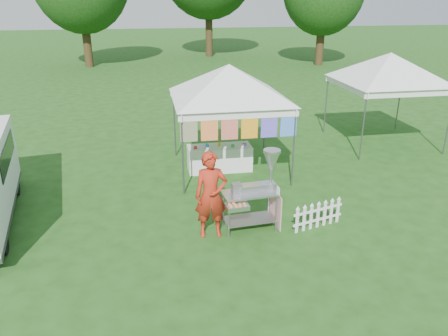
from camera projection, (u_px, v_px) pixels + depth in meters
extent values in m
plane|color=#204614|center=(259.00, 229.00, 9.42)|extent=(120.00, 120.00, 0.00)
cylinder|color=#59595E|center=(183.00, 155.00, 10.70)|extent=(0.04, 0.04, 2.10)
cylinder|color=#59595E|center=(294.00, 148.00, 11.16)|extent=(0.04, 0.04, 2.10)
cylinder|color=#59595E|center=(174.00, 123.00, 13.29)|extent=(0.04, 0.04, 2.10)
cylinder|color=#59595E|center=(265.00, 119.00, 13.76)|extent=(0.04, 0.04, 2.10)
cube|color=white|center=(240.00, 115.00, 10.58)|extent=(3.00, 0.03, 0.22)
cube|color=white|center=(220.00, 91.00, 13.17)|extent=(3.00, 0.03, 0.22)
pyramid|color=white|center=(229.00, 64.00, 11.50)|extent=(4.24, 4.24, 0.90)
cylinder|color=#59595E|center=(240.00, 111.00, 10.55)|extent=(3.00, 0.03, 0.03)
cube|color=#EAA30C|center=(189.00, 128.00, 10.47)|extent=(0.42, 0.01, 0.70)
cube|color=#E91941|center=(209.00, 127.00, 10.55)|extent=(0.42, 0.01, 0.70)
cube|color=#C51870|center=(230.00, 126.00, 10.64)|extent=(0.42, 0.01, 0.70)
cube|color=red|center=(250.00, 125.00, 10.72)|extent=(0.42, 0.01, 0.70)
cube|color=purple|center=(269.00, 124.00, 10.80)|extent=(0.42, 0.01, 0.70)
cube|color=blue|center=(289.00, 123.00, 10.88)|extent=(0.42, 0.01, 0.70)
cylinder|color=#59595E|center=(363.00, 127.00, 12.96)|extent=(0.04, 0.04, 2.10)
cylinder|color=#59595E|center=(326.00, 105.00, 15.56)|extent=(0.04, 0.04, 2.10)
cylinder|color=#59595E|center=(399.00, 101.00, 16.02)|extent=(0.04, 0.04, 2.10)
cube|color=white|center=(412.00, 93.00, 12.84)|extent=(3.00, 0.03, 0.22)
cube|color=white|center=(366.00, 77.00, 15.44)|extent=(3.00, 0.03, 0.22)
pyramid|color=white|center=(391.00, 53.00, 13.77)|extent=(4.24, 4.24, 0.90)
cylinder|color=#59595E|center=(412.00, 91.00, 12.81)|extent=(3.00, 0.03, 0.03)
cylinder|color=#312412|center=(87.00, 37.00, 29.65)|extent=(0.56, 0.56, 3.96)
cylinder|color=#312412|center=(209.00, 25.00, 34.61)|extent=(0.56, 0.56, 4.84)
cylinder|color=#312412|center=(320.00, 39.00, 30.50)|extent=(0.56, 0.56, 3.52)
cylinder|color=gray|center=(229.00, 219.00, 8.93)|extent=(0.04, 0.04, 0.85)
cylinder|color=gray|center=(276.00, 213.00, 9.18)|extent=(0.04, 0.04, 0.85)
cylinder|color=gray|center=(223.00, 209.00, 9.35)|extent=(0.04, 0.04, 0.85)
cylinder|color=gray|center=(269.00, 204.00, 9.60)|extent=(0.04, 0.04, 0.85)
cube|color=gray|center=(249.00, 219.00, 9.34)|extent=(1.12, 0.63, 0.01)
cube|color=#B7B7BC|center=(250.00, 193.00, 9.11)|extent=(1.18, 0.66, 0.04)
cube|color=#B7B7BC|center=(257.00, 187.00, 9.16)|extent=(0.82, 0.30, 0.14)
cube|color=gray|center=(236.00, 188.00, 9.04)|extent=(0.21, 0.22, 0.21)
cylinder|color=gray|center=(271.00, 171.00, 9.10)|extent=(0.05, 0.05, 0.85)
cone|color=#B7B7BC|center=(272.00, 161.00, 9.02)|extent=(0.37, 0.37, 0.38)
cylinder|color=#B7B7BC|center=(272.00, 151.00, 8.94)|extent=(0.39, 0.39, 0.06)
cube|color=#B7B7BC|center=(237.00, 207.00, 8.73)|extent=(0.48, 0.32, 0.09)
cube|color=pink|center=(275.00, 208.00, 9.40)|extent=(0.08, 0.71, 0.77)
cube|color=white|center=(278.00, 191.00, 8.95)|extent=(0.02, 0.13, 0.17)
imported|color=#AB2715|center=(211.00, 195.00, 8.86)|extent=(0.68, 0.46, 1.84)
cube|color=black|center=(7.00, 154.00, 9.78)|extent=(0.41, 2.42, 0.49)
cylinder|color=black|center=(0.00, 240.00, 8.42)|extent=(0.29, 0.63, 0.61)
cylinder|color=black|center=(14.00, 184.00, 10.92)|extent=(0.29, 0.63, 0.61)
cube|color=white|center=(297.00, 221.00, 9.17)|extent=(0.07, 0.04, 0.56)
cube|color=white|center=(304.00, 219.00, 9.24)|extent=(0.07, 0.04, 0.56)
cube|color=white|center=(311.00, 217.00, 9.32)|extent=(0.07, 0.04, 0.56)
cube|color=white|center=(318.00, 216.00, 9.39)|extent=(0.07, 0.04, 0.56)
cube|color=white|center=(325.00, 214.00, 9.46)|extent=(0.07, 0.04, 0.56)
cube|color=white|center=(331.00, 212.00, 9.54)|extent=(0.07, 0.04, 0.56)
cube|color=white|center=(338.00, 211.00, 9.61)|extent=(0.07, 0.04, 0.56)
cube|color=white|center=(318.00, 220.00, 9.43)|extent=(1.22, 0.37, 0.05)
cube|color=white|center=(318.00, 210.00, 9.34)|extent=(1.22, 0.37, 0.05)
cube|color=white|center=(220.00, 158.00, 12.47)|extent=(1.80, 0.70, 0.71)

